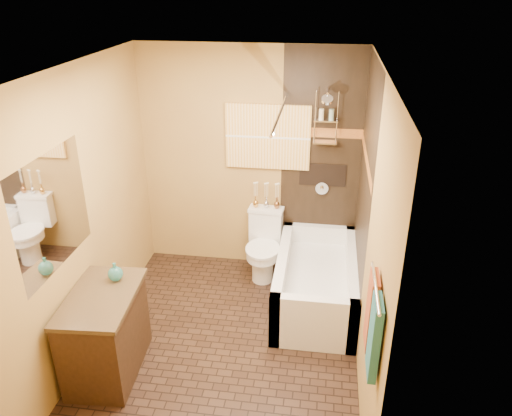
% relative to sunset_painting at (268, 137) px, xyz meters
% --- Properties ---
extents(floor, '(3.00, 3.00, 0.00)m').
position_rel_sunset_painting_xyz_m(floor, '(-0.20, -1.48, -1.55)').
color(floor, black).
rests_on(floor, ground).
extents(wall_left, '(0.02, 3.00, 2.50)m').
position_rel_sunset_painting_xyz_m(wall_left, '(-1.40, -1.48, -0.30)').
color(wall_left, '#AB8A42').
rests_on(wall_left, floor).
extents(wall_right, '(0.02, 3.00, 2.50)m').
position_rel_sunset_painting_xyz_m(wall_right, '(1.00, -1.48, -0.30)').
color(wall_right, '#AB8A42').
rests_on(wall_right, floor).
extents(wall_back, '(2.40, 0.02, 2.50)m').
position_rel_sunset_painting_xyz_m(wall_back, '(-0.20, 0.02, -0.30)').
color(wall_back, '#AB8A42').
rests_on(wall_back, floor).
extents(wall_front, '(2.40, 0.02, 2.50)m').
position_rel_sunset_painting_xyz_m(wall_front, '(-0.20, -2.98, -0.30)').
color(wall_front, '#AB8A42').
rests_on(wall_front, floor).
extents(ceiling, '(3.00, 3.00, 0.00)m').
position_rel_sunset_painting_xyz_m(ceiling, '(-0.20, -1.48, 0.95)').
color(ceiling, silver).
rests_on(ceiling, wall_back).
extents(alcove_tile_back, '(0.85, 0.01, 2.50)m').
position_rel_sunset_painting_xyz_m(alcove_tile_back, '(0.57, 0.01, -0.30)').
color(alcove_tile_back, black).
rests_on(alcove_tile_back, wall_back).
extents(alcove_tile_right, '(0.01, 1.50, 2.50)m').
position_rel_sunset_painting_xyz_m(alcove_tile_right, '(0.99, -0.73, -0.30)').
color(alcove_tile_right, black).
rests_on(alcove_tile_right, wall_right).
extents(mosaic_band_back, '(0.85, 0.01, 0.10)m').
position_rel_sunset_painting_xyz_m(mosaic_band_back, '(0.57, 0.00, 0.07)').
color(mosaic_band_back, brown).
rests_on(mosaic_band_back, alcove_tile_back).
extents(mosaic_band_right, '(0.01, 1.50, 0.10)m').
position_rel_sunset_painting_xyz_m(mosaic_band_right, '(0.98, -0.73, 0.07)').
color(mosaic_band_right, brown).
rests_on(mosaic_band_right, alcove_tile_right).
extents(alcove_niche, '(0.50, 0.01, 0.25)m').
position_rel_sunset_painting_xyz_m(alcove_niche, '(0.60, 0.01, -0.40)').
color(alcove_niche, black).
rests_on(alcove_niche, alcove_tile_back).
extents(shower_fixtures, '(0.24, 0.33, 1.16)m').
position_rel_sunset_painting_xyz_m(shower_fixtures, '(0.60, -0.10, 0.12)').
color(shower_fixtures, silver).
rests_on(shower_fixtures, floor).
extents(curtain_rod, '(0.03, 1.55, 0.03)m').
position_rel_sunset_painting_xyz_m(curtain_rod, '(0.20, -0.73, 0.47)').
color(curtain_rod, silver).
rests_on(curtain_rod, wall_back).
extents(towel_bar, '(0.02, 0.55, 0.02)m').
position_rel_sunset_painting_xyz_m(towel_bar, '(0.95, -2.53, -0.10)').
color(towel_bar, silver).
rests_on(towel_bar, wall_right).
extents(towel_teal, '(0.05, 0.22, 0.52)m').
position_rel_sunset_painting_xyz_m(towel_teal, '(0.96, -2.66, -0.37)').
color(towel_teal, '#205E6D').
rests_on(towel_teal, towel_bar).
extents(towel_rust, '(0.05, 0.22, 0.52)m').
position_rel_sunset_painting_xyz_m(towel_rust, '(0.96, -2.40, -0.37)').
color(towel_rust, '#97331B').
rests_on(towel_rust, towel_bar).
extents(sunset_painting, '(0.90, 0.04, 0.70)m').
position_rel_sunset_painting_xyz_m(sunset_painting, '(0.00, 0.00, 0.00)').
color(sunset_painting, gold).
rests_on(sunset_painting, wall_back).
extents(vanity_mirror, '(0.01, 1.00, 0.90)m').
position_rel_sunset_painting_xyz_m(vanity_mirror, '(-1.39, -1.94, -0.05)').
color(vanity_mirror, white).
rests_on(vanity_mirror, wall_left).
extents(bathtub, '(0.80, 1.50, 0.55)m').
position_rel_sunset_painting_xyz_m(bathtub, '(0.60, -0.73, -1.33)').
color(bathtub, white).
rests_on(bathtub, floor).
extents(toilet, '(0.40, 0.58, 0.76)m').
position_rel_sunset_painting_xyz_m(toilet, '(0.00, -0.26, -1.17)').
color(toilet, white).
rests_on(toilet, floor).
extents(vanity, '(0.59, 0.91, 0.77)m').
position_rel_sunset_painting_xyz_m(vanity, '(-1.12, -1.94, -1.16)').
color(vanity, black).
rests_on(vanity, floor).
extents(teal_bottle, '(0.15, 0.15, 0.20)m').
position_rel_sunset_painting_xyz_m(teal_bottle, '(-1.07, -1.71, -0.70)').
color(teal_bottle, '#297C74').
rests_on(teal_bottle, vanity).
extents(bud_vases, '(0.30, 0.06, 0.29)m').
position_rel_sunset_painting_xyz_m(bud_vases, '(0.00, -0.08, -0.63)').
color(bud_vases, gold).
rests_on(bud_vases, toilet).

